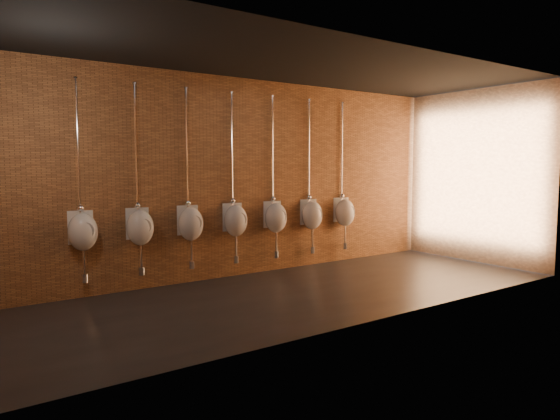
# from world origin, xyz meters

# --- Properties ---
(ground) EXTENTS (8.50, 8.50, 0.00)m
(ground) POSITION_xyz_m (0.00, 0.00, 0.00)
(ground) COLOR black
(ground) RESTS_ON ground
(room_shell) EXTENTS (8.54, 3.04, 3.22)m
(room_shell) POSITION_xyz_m (0.00, 0.00, 2.01)
(room_shell) COLOR black
(room_shell) RESTS_ON ground
(urinal_0) EXTENTS (0.43, 0.38, 2.72)m
(urinal_0) POSITION_xyz_m (-2.44, 1.36, 0.94)
(urinal_0) COLOR silver
(urinal_0) RESTS_ON ground
(urinal_1) EXTENTS (0.43, 0.38, 2.72)m
(urinal_1) POSITION_xyz_m (-1.66, 1.36, 0.94)
(urinal_1) COLOR silver
(urinal_1) RESTS_ON ground
(urinal_2) EXTENTS (0.43, 0.38, 2.72)m
(urinal_2) POSITION_xyz_m (-0.89, 1.36, 0.94)
(urinal_2) COLOR silver
(urinal_2) RESTS_ON ground
(urinal_3) EXTENTS (0.43, 0.38, 2.72)m
(urinal_3) POSITION_xyz_m (-0.11, 1.36, 0.94)
(urinal_3) COLOR silver
(urinal_3) RESTS_ON ground
(urinal_4) EXTENTS (0.43, 0.38, 2.72)m
(urinal_4) POSITION_xyz_m (0.67, 1.36, 0.94)
(urinal_4) COLOR silver
(urinal_4) RESTS_ON ground
(urinal_5) EXTENTS (0.43, 0.38, 2.72)m
(urinal_5) POSITION_xyz_m (1.45, 1.36, 0.94)
(urinal_5) COLOR silver
(urinal_5) RESTS_ON ground
(urinal_6) EXTENTS (0.43, 0.38, 2.72)m
(urinal_6) POSITION_xyz_m (2.22, 1.36, 0.94)
(urinal_6) COLOR silver
(urinal_6) RESTS_ON ground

